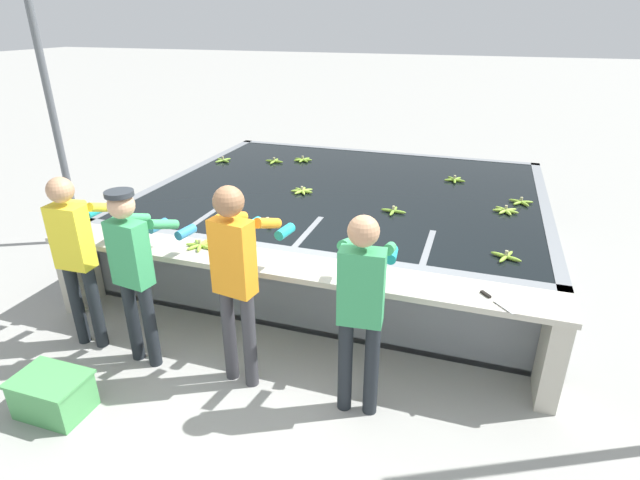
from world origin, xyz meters
TOP-DOWN VIEW (x-y plane):
  - ground_plane at (0.00, 0.00)m, footprint 80.00×80.00m
  - wash_tank at (0.00, 2.41)m, footprint 4.73×3.95m
  - work_ledge at (0.00, 0.23)m, footprint 4.73×0.45m
  - worker_0 at (-1.70, -0.28)m, footprint 0.42×0.72m
  - worker_1 at (-1.05, -0.35)m, footprint 0.47×0.73m
  - worker_2 at (-0.13, -0.32)m, footprint 0.47×0.74m
  - worker_3 at (0.87, -0.35)m, footprint 0.45×0.73m
  - banana_bunch_floating_0 at (2.05, 2.50)m, footprint 0.28×0.27m
  - banana_bunch_floating_1 at (-1.34, 3.23)m, footprint 0.28×0.28m
  - banana_bunch_floating_2 at (-0.48, 2.08)m, footprint 0.28×0.28m
  - banana_bunch_floating_3 at (0.71, 1.75)m, footprint 0.28×0.28m
  - banana_bunch_floating_4 at (-2.08, 3.04)m, footprint 0.27×0.27m
  - banana_bunch_floating_5 at (1.87, 0.94)m, footprint 0.27×0.27m
  - banana_bunch_floating_6 at (1.87, 2.15)m, footprint 0.28×0.28m
  - banana_bunch_floating_7 at (-0.46, 1.00)m, footprint 0.25×0.25m
  - banana_bunch_floating_8 at (1.25, 3.13)m, footprint 0.28×0.27m
  - banana_bunch_floating_9 at (-0.97, 3.45)m, footprint 0.28×0.28m
  - banana_bunch_ledge_0 at (-0.83, 0.29)m, footprint 0.28×0.28m
  - knife_0 at (1.76, 0.15)m, footprint 0.26×0.28m
  - crate at (-1.34, -1.14)m, footprint 0.55×0.39m
  - support_post_left at (-3.54, 1.54)m, footprint 0.09×0.09m

SIDE VIEW (x-z plane):
  - ground_plane at x=0.00m, z-range 0.00..0.00m
  - crate at x=-1.34m, z-range 0.00..0.33m
  - wash_tank at x=0.00m, z-range -0.01..0.85m
  - work_ledge at x=0.00m, z-range 0.19..1.04m
  - knife_0 at x=1.76m, z-range 0.85..0.87m
  - banana_bunch_floating_2 at x=-0.48m, z-range 0.83..0.91m
  - banana_bunch_floating_6 at x=1.87m, z-range 0.83..0.91m
  - banana_bunch_floating_9 at x=-0.97m, z-range 0.83..0.91m
  - banana_bunch_floating_0 at x=2.05m, z-range 0.83..0.91m
  - banana_bunch_floating_8 at x=1.25m, z-range 0.83..0.91m
  - banana_bunch_floating_1 at x=-1.34m, z-range 0.83..0.91m
  - banana_bunch_floating_3 at x=0.71m, z-range 0.83..0.91m
  - banana_bunch_floating_4 at x=-2.08m, z-range 0.83..0.91m
  - banana_bunch_floating_5 at x=1.87m, z-range 0.83..0.91m
  - banana_bunch_floating_7 at x=-0.46m, z-range 0.83..0.91m
  - banana_bunch_ledge_0 at x=-0.83m, z-range 0.83..0.91m
  - worker_1 at x=-1.05m, z-range 0.16..1.75m
  - worker_0 at x=-1.70m, z-range 0.16..1.78m
  - worker_3 at x=0.87m, z-range 0.16..1.78m
  - worker_2 at x=-0.13m, z-range 0.18..1.89m
  - support_post_left at x=-3.54m, z-range 0.00..3.20m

